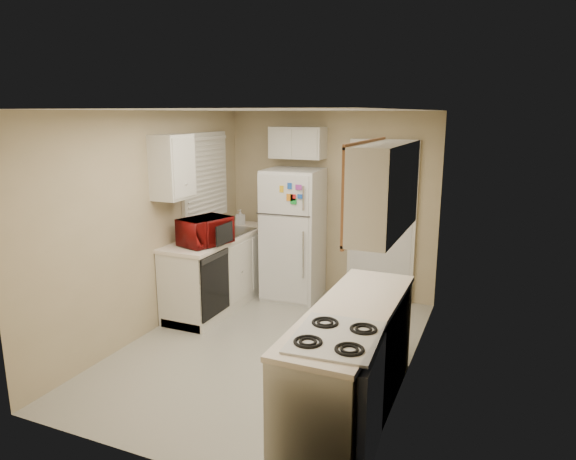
% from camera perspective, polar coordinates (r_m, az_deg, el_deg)
% --- Properties ---
extents(floor, '(3.80, 3.80, 0.00)m').
position_cam_1_polar(floor, '(5.44, -2.13, -13.00)').
color(floor, beige).
rests_on(floor, ground).
extents(ceiling, '(3.80, 3.80, 0.00)m').
position_cam_1_polar(ceiling, '(4.89, -2.37, 13.18)').
color(ceiling, white).
rests_on(ceiling, floor).
extents(wall_left, '(3.80, 3.80, 0.00)m').
position_cam_1_polar(wall_left, '(5.76, -14.93, 0.69)').
color(wall_left, tan).
rests_on(wall_left, floor).
extents(wall_right, '(3.80, 3.80, 0.00)m').
position_cam_1_polar(wall_right, '(4.62, 13.64, -2.19)').
color(wall_right, tan).
rests_on(wall_right, floor).
extents(wall_back, '(2.80, 2.80, 0.00)m').
position_cam_1_polar(wall_back, '(6.76, 4.68, 2.85)').
color(wall_back, tan).
rests_on(wall_back, floor).
extents(wall_front, '(2.80, 2.80, 0.00)m').
position_cam_1_polar(wall_front, '(3.49, -15.87, -7.31)').
color(wall_front, tan).
rests_on(wall_front, floor).
extents(left_counter, '(0.60, 1.80, 0.90)m').
position_cam_1_polar(left_counter, '(6.50, -7.57, -4.44)').
color(left_counter, silver).
rests_on(left_counter, floor).
extents(dishwasher, '(0.03, 0.58, 0.72)m').
position_cam_1_polar(dishwasher, '(5.86, -8.12, -6.01)').
color(dishwasher, black).
rests_on(dishwasher, floor).
extents(sink, '(0.54, 0.74, 0.16)m').
position_cam_1_polar(sink, '(6.52, -7.00, -0.64)').
color(sink, gray).
rests_on(sink, left_counter).
extents(microwave, '(0.63, 0.46, 0.37)m').
position_cam_1_polar(microwave, '(5.93, -9.17, -0.19)').
color(microwave, maroon).
rests_on(microwave, left_counter).
extents(soap_bottle, '(0.12, 0.12, 0.21)m').
position_cam_1_polar(soap_bottle, '(6.94, -5.32, 1.41)').
color(soap_bottle, white).
rests_on(soap_bottle, left_counter).
extents(window_blinds, '(0.10, 0.98, 1.08)m').
position_cam_1_polar(window_blinds, '(6.52, -9.17, 5.91)').
color(window_blinds, silver).
rests_on(window_blinds, wall_left).
extents(upper_cabinet_left, '(0.30, 0.45, 0.70)m').
position_cam_1_polar(upper_cabinet_left, '(5.75, -12.73, 6.85)').
color(upper_cabinet_left, silver).
rests_on(upper_cabinet_left, wall_left).
extents(refrigerator, '(0.73, 0.71, 1.68)m').
position_cam_1_polar(refrigerator, '(6.62, 0.62, -0.49)').
color(refrigerator, silver).
rests_on(refrigerator, floor).
extents(cabinet_over_fridge, '(0.70, 0.30, 0.40)m').
position_cam_1_polar(cabinet_over_fridge, '(6.67, 1.09, 9.67)').
color(cabinet_over_fridge, silver).
rests_on(cabinet_over_fridge, wall_back).
extents(interior_door, '(0.86, 0.06, 2.08)m').
position_cam_1_polar(interior_door, '(6.57, 10.33, 0.79)').
color(interior_door, silver).
rests_on(interior_door, floor).
extents(right_counter, '(0.60, 2.00, 0.90)m').
position_cam_1_polar(right_counter, '(4.22, 7.01, -14.35)').
color(right_counter, silver).
rests_on(right_counter, floor).
extents(stove, '(0.61, 0.73, 0.84)m').
position_cam_1_polar(stove, '(3.75, 5.25, -18.50)').
color(stove, silver).
rests_on(stove, floor).
extents(upper_cabinet_right, '(0.30, 1.20, 0.70)m').
position_cam_1_polar(upper_cabinet_right, '(4.05, 10.77, 4.51)').
color(upper_cabinet_right, silver).
rests_on(upper_cabinet_right, wall_right).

